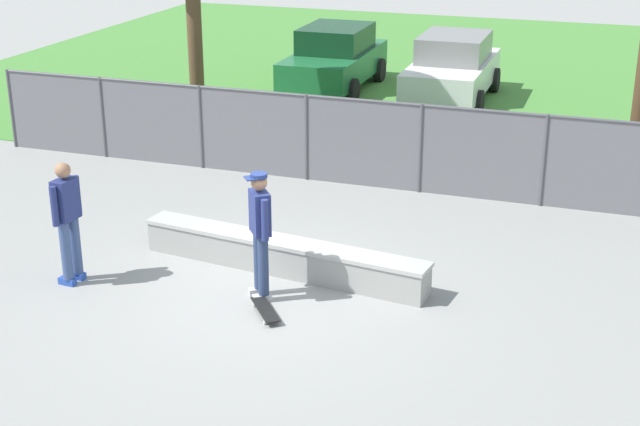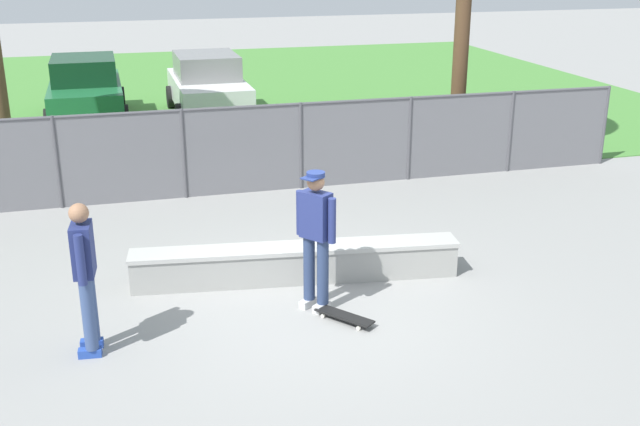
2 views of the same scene
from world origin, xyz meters
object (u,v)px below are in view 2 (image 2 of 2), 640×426
Objects in this scene: skateboarder at (316,234)px; car_green at (86,89)px; concrete_ledge at (296,263)px; car_white at (208,85)px; skateboard at (344,316)px; bystander at (85,272)px.

skateboarder is 12.65m from car_green.
concrete_ledge is 1.20m from skateboarder.
car_white is (0.20, 12.09, -0.19)m from skateboarder.
skateboarder is 2.45× the size of skateboard.
car_white reaches higher than concrete_ledge.
car_white reaches higher than skateboard.
bystander is (-2.99, -12.51, 0.17)m from car_white.
car_green is (-2.95, 11.38, 0.58)m from concrete_ledge.
skateboarder reaches higher than concrete_ledge.
skateboarder reaches higher than bystander.
concrete_ledge is 11.20m from car_white.
concrete_ledge is 1.42m from skateboard.
car_white is 2.32× the size of bystander.
car_white is at bearing 76.57° from bystander.
car_green is at bearing 90.92° from bystander.
skateboard is 0.41× the size of bystander.
concrete_ledge is at bearing 25.82° from bystander.
concrete_ledge is at bearing 101.75° from skateboard.
skateboard is 12.58m from car_white.
car_white is (0.24, 11.18, 0.58)m from concrete_ledge.
bystander reaches higher than car_green.
concrete_ledge is at bearing 92.60° from skateboarder.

